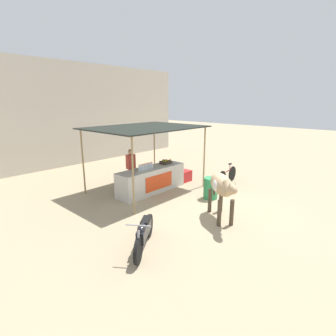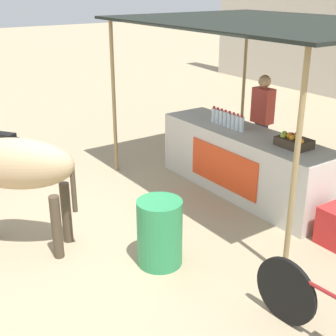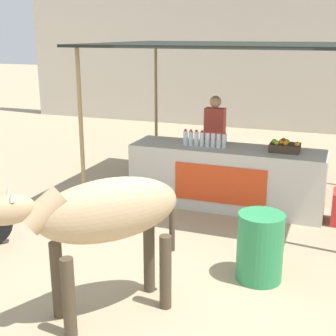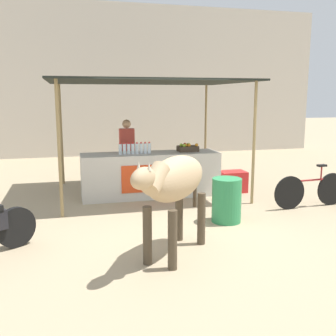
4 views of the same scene
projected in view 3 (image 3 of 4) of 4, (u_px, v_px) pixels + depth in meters
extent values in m
plane|color=tan|center=(180.00, 268.00, 5.52)|extent=(60.00, 60.00, 0.00)
cube|color=beige|center=(288.00, 30.00, 12.67)|extent=(16.00, 0.50, 5.49)
cube|color=beige|center=(226.00, 177.00, 7.36)|extent=(3.00, 0.80, 0.96)
cube|color=red|center=(219.00, 185.00, 6.99)|extent=(1.40, 0.02, 0.58)
cube|color=black|center=(235.00, 45.00, 7.07)|extent=(4.20, 3.20, 0.04)
cylinder|color=#997F51|center=(81.00, 135.00, 6.76)|extent=(0.06, 0.06, 2.49)
cylinder|color=#997F51|center=(156.00, 106.00, 9.35)|extent=(0.06, 0.06, 2.49)
cylinder|color=silver|center=(185.00, 138.00, 7.38)|extent=(0.07, 0.07, 0.22)
cylinder|color=red|center=(186.00, 130.00, 7.34)|extent=(0.04, 0.04, 0.03)
cylinder|color=silver|center=(191.00, 138.00, 7.34)|extent=(0.07, 0.07, 0.22)
cylinder|color=red|center=(191.00, 130.00, 7.31)|extent=(0.04, 0.04, 0.03)
cylinder|color=silver|center=(196.00, 139.00, 7.31)|extent=(0.07, 0.07, 0.22)
cylinder|color=red|center=(196.00, 131.00, 7.28)|extent=(0.04, 0.04, 0.03)
cylinder|color=silver|center=(202.00, 139.00, 7.28)|extent=(0.07, 0.07, 0.22)
cylinder|color=red|center=(202.00, 131.00, 7.25)|extent=(0.04, 0.04, 0.03)
cylinder|color=silver|center=(207.00, 140.00, 7.25)|extent=(0.07, 0.07, 0.22)
cylinder|color=red|center=(208.00, 132.00, 7.22)|extent=(0.04, 0.04, 0.03)
cylinder|color=silver|center=(213.00, 140.00, 7.22)|extent=(0.07, 0.07, 0.22)
cylinder|color=red|center=(213.00, 132.00, 7.19)|extent=(0.04, 0.04, 0.03)
cylinder|color=silver|center=(219.00, 141.00, 7.19)|extent=(0.07, 0.07, 0.22)
cylinder|color=red|center=(219.00, 133.00, 7.16)|extent=(0.04, 0.04, 0.03)
cylinder|color=silver|center=(224.00, 141.00, 7.16)|extent=(0.07, 0.07, 0.22)
cylinder|color=red|center=(225.00, 133.00, 7.13)|extent=(0.04, 0.04, 0.03)
cube|color=#3F3326|center=(285.00, 148.00, 6.96)|extent=(0.44, 0.32, 0.12)
sphere|color=orange|center=(281.00, 142.00, 6.92)|extent=(0.08, 0.08, 0.08)
sphere|color=#8CB22D|center=(287.00, 142.00, 6.93)|extent=(0.08, 0.08, 0.08)
sphere|color=orange|center=(297.00, 144.00, 6.80)|extent=(0.08, 0.08, 0.08)
sphere|color=#B21E19|center=(284.00, 140.00, 7.04)|extent=(0.08, 0.08, 0.08)
sphere|color=#8CB22D|center=(287.00, 142.00, 6.96)|extent=(0.08, 0.08, 0.08)
sphere|color=#8CB22D|center=(277.00, 143.00, 6.89)|extent=(0.08, 0.08, 0.08)
sphere|color=#B21E19|center=(282.00, 142.00, 6.96)|extent=(0.08, 0.08, 0.08)
sphere|color=orange|center=(286.00, 143.00, 6.87)|extent=(0.08, 0.08, 0.08)
sphere|color=#8CB22D|center=(274.00, 141.00, 6.98)|extent=(0.08, 0.08, 0.08)
cylinder|color=#383842|center=(214.00, 165.00, 8.18)|extent=(0.22, 0.22, 0.88)
cube|color=#BF3F33|center=(215.00, 124.00, 7.98)|extent=(0.34, 0.20, 0.56)
sphere|color=tan|center=(215.00, 102.00, 7.87)|extent=(0.20, 0.20, 0.20)
cylinder|color=#2D8C51|center=(260.00, 247.00, 5.16)|extent=(0.51, 0.51, 0.78)
ellipsoid|color=tan|center=(110.00, 210.00, 4.35)|extent=(1.31, 1.40, 0.60)
cylinder|color=#493D2C|center=(69.00, 298.00, 4.17)|extent=(0.12, 0.12, 0.78)
cylinder|color=#493D2C|center=(57.00, 280.00, 4.47)|extent=(0.12, 0.12, 0.78)
cylinder|color=#493D2C|center=(165.00, 272.00, 4.62)|extent=(0.12, 0.12, 0.78)
cylinder|color=#493D2C|center=(149.00, 257.00, 4.92)|extent=(0.12, 0.12, 0.78)
cylinder|color=tan|center=(45.00, 210.00, 4.05)|extent=(0.47, 0.50, 0.41)
ellipsoid|color=tan|center=(9.00, 210.00, 3.90)|extent=(0.45, 0.48, 0.26)
cone|color=beige|center=(11.00, 196.00, 3.81)|extent=(0.05, 0.05, 0.10)
cone|color=beige|center=(8.00, 191.00, 3.92)|extent=(0.05, 0.05, 0.10)
cylinder|color=#493D2C|center=(172.00, 223.00, 4.73)|extent=(0.06, 0.06, 0.60)
ellipsoid|color=silver|center=(92.00, 204.00, 4.49)|extent=(0.36, 0.40, 0.32)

